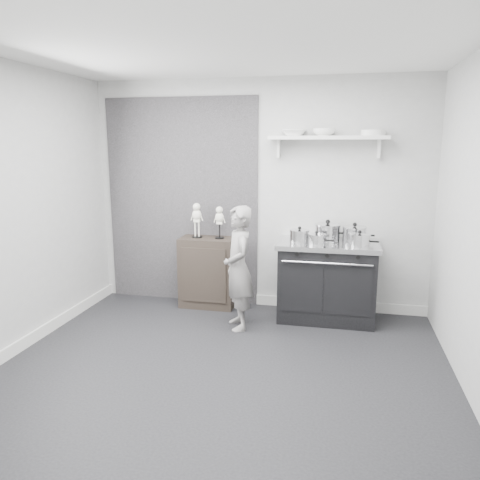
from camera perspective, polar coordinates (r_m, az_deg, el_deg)
ground at (r=4.27m, az=-2.35°, el=-15.60°), size 4.00×4.00×0.00m
room_shell at (r=3.97m, az=-3.25°, el=7.08°), size 4.02×3.62×2.71m
wall_shelf at (r=5.35m, az=10.66°, el=12.04°), size 1.30×0.26×0.24m
stove at (r=5.36m, az=10.54°, el=-4.86°), size 1.11×0.69×0.89m
side_cabinet at (r=5.71m, az=-3.92°, el=-3.91°), size 0.65×0.38×0.85m
child at (r=4.95m, az=-0.19°, el=-3.45°), size 0.49×0.57×1.33m
pot_front_left at (r=5.16m, az=7.26°, el=0.48°), size 0.30×0.22×0.18m
pot_back_left at (r=5.35m, az=10.61°, el=0.98°), size 0.38×0.29×0.23m
pot_back_right at (r=5.33m, az=13.77°, el=0.71°), size 0.35×0.26×0.22m
pot_front_right at (r=5.08m, az=14.36°, el=-0.02°), size 0.31×0.23×0.18m
pot_front_center at (r=5.09m, az=9.33°, el=0.10°), size 0.29×0.20×0.15m
skeleton_full at (r=5.60m, az=-5.29°, el=2.73°), size 0.13×0.09×0.48m
skeleton_torso at (r=5.53m, az=-2.51°, el=2.45°), size 0.12×0.08×0.44m
bowl_large at (r=5.37m, az=6.60°, el=12.87°), size 0.28×0.28×0.07m
bowl_small at (r=5.35m, az=10.18°, el=12.81°), size 0.25×0.25×0.08m
plate_stack at (r=5.35m, az=15.93°, el=12.46°), size 0.26×0.26×0.06m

